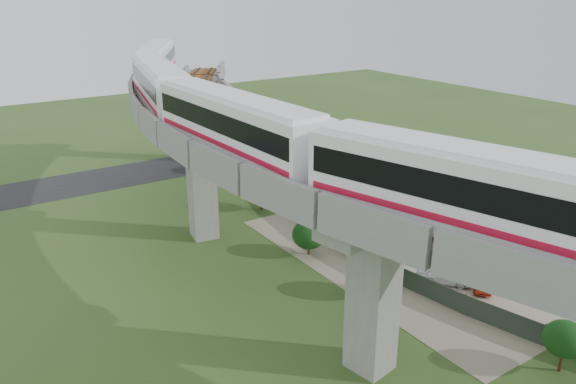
% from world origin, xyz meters
% --- Properties ---
extents(ground, '(160.00, 160.00, 0.00)m').
position_xyz_m(ground, '(0.00, 0.00, 0.00)').
color(ground, '#365321').
rests_on(ground, ground).
extents(dirt_lot, '(18.00, 26.00, 0.04)m').
position_xyz_m(dirt_lot, '(14.00, -2.00, 0.02)').
color(dirt_lot, gray).
rests_on(dirt_lot, ground).
extents(asphalt_road, '(60.00, 8.00, 0.03)m').
position_xyz_m(asphalt_road, '(0.00, 30.00, 0.01)').
color(asphalt_road, '#232326').
rests_on(asphalt_road, ground).
extents(viaduct, '(19.58, 73.98, 11.40)m').
position_xyz_m(viaduct, '(3.84, 0.00, 9.05)').
color(viaduct, '#99968E').
rests_on(viaduct, ground).
extents(metro_train, '(13.10, 61.09, 3.64)m').
position_xyz_m(metro_train, '(0.57, 5.18, 12.31)').
color(metro_train, white).
rests_on(metro_train, ground).
extents(fence, '(3.87, 38.73, 1.50)m').
position_xyz_m(fence, '(9.75, 0.00, 0.75)').
color(fence, '#2D382D').
rests_on(fence, ground).
extents(tree_0, '(3.15, 3.15, 3.58)m').
position_xyz_m(tree_0, '(11.67, 23.46, 2.24)').
color(tree_0, '#382314').
rests_on(tree_0, ground).
extents(tree_1, '(2.64, 2.64, 3.21)m').
position_xyz_m(tree_1, '(7.92, 12.75, 2.08)').
color(tree_1, '#382314').
rests_on(tree_1, ground).
extents(tree_2, '(2.64, 2.64, 2.86)m').
position_xyz_m(tree_2, '(6.15, 2.63, 1.73)').
color(tree_2, '#382314').
rests_on(tree_2, ground).
extents(tree_3, '(2.59, 2.59, 2.87)m').
position_xyz_m(tree_3, '(6.21, -4.83, 1.77)').
color(tree_3, '#382314').
rests_on(tree_3, ground).
extents(tree_4, '(2.32, 2.32, 3.03)m').
position_xyz_m(tree_4, '(9.31, -16.48, 2.04)').
color(tree_4, '#382314').
rests_on(tree_4, ground).
extents(car_white, '(3.50, 3.92, 1.29)m').
position_xyz_m(car_white, '(11.54, -6.24, 0.68)').
color(car_white, white).
rests_on(car_white, dirt_lot).
extents(car_red, '(3.40, 3.06, 1.12)m').
position_xyz_m(car_red, '(13.32, -8.17, 0.60)').
color(car_red, maroon).
rests_on(car_red, dirt_lot).
extents(car_dark, '(4.14, 2.00, 1.16)m').
position_xyz_m(car_dark, '(16.47, 6.34, 0.62)').
color(car_dark, black).
rests_on(car_dark, dirt_lot).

